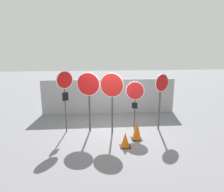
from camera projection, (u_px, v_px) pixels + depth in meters
name	position (u px, v px, depth m)	size (l,w,h in m)	color
ground_plane	(113.00, 130.00, 9.08)	(40.00, 40.00, 0.00)	slate
fence_back	(109.00, 96.00, 11.09)	(6.72, 0.12, 1.75)	gray
stop_sign_0	(65.00, 86.00, 8.42)	(0.59, 0.42, 2.49)	#474238
stop_sign_1	(89.00, 89.00, 8.53)	(0.90, 0.29, 2.43)	#474238
stop_sign_2	(112.00, 90.00, 8.31)	(0.88, 0.40, 2.44)	#474238
stop_sign_3	(135.00, 94.00, 8.91)	(0.74, 0.25, 2.05)	#474238
stop_sign_4	(161.00, 90.00, 8.77)	(0.64, 0.39, 2.34)	#474238
traffic_cone_0	(125.00, 140.00, 7.54)	(0.37, 0.37, 0.52)	black
traffic_cone_1	(137.00, 130.00, 8.11)	(0.39, 0.39, 0.75)	black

